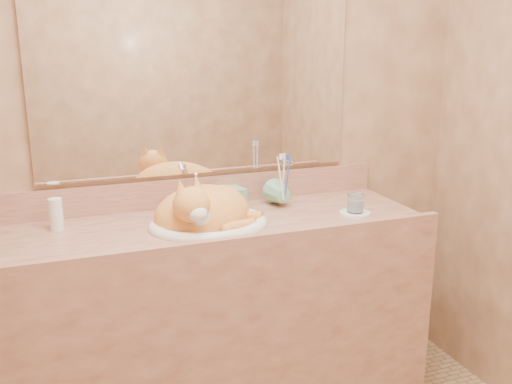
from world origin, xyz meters
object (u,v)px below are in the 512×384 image
object	(u,v)px
cat	(203,209)
soap_dispenser	(240,188)
sink_basin	(209,208)
toothbrush_cup	(284,197)
water_glass	(355,203)
vanity_counter	(221,323)

from	to	relation	value
cat	soap_dispenser	world-z (taller)	soap_dispenser
sink_basin	cat	xyz separation A→B (m)	(-0.02, 0.02, -0.01)
toothbrush_cup	cat	bearing A→B (deg)	-166.45
toothbrush_cup	water_glass	bearing A→B (deg)	-36.65
vanity_counter	toothbrush_cup	xyz separation A→B (m)	(0.31, 0.09, 0.47)
soap_dispenser	water_glass	xyz separation A→B (m)	(0.40, -0.25, -0.04)
vanity_counter	soap_dispenser	size ratio (longest dim) A/B	9.37
sink_basin	water_glass	xyz separation A→B (m)	(0.59, -0.07, -0.02)
sink_basin	cat	world-z (taller)	cat
soap_dispenser	water_glass	distance (m)	0.47
vanity_counter	toothbrush_cup	bearing A→B (deg)	15.83
cat	water_glass	world-z (taller)	cat
sink_basin	soap_dispenser	bearing A→B (deg)	54.72
soap_dispenser	toothbrush_cup	size ratio (longest dim) A/B	1.60
toothbrush_cup	water_glass	world-z (taller)	toothbrush_cup
soap_dispenser	toothbrush_cup	world-z (taller)	soap_dispenser
vanity_counter	sink_basin	xyz separation A→B (m)	(-0.05, -0.02, 0.49)
vanity_counter	cat	world-z (taller)	cat
soap_dispenser	water_glass	bearing A→B (deg)	-44.33
vanity_counter	cat	bearing A→B (deg)	-177.91
soap_dispenser	water_glass	world-z (taller)	soap_dispenser
vanity_counter	soap_dispenser	world-z (taller)	soap_dispenser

